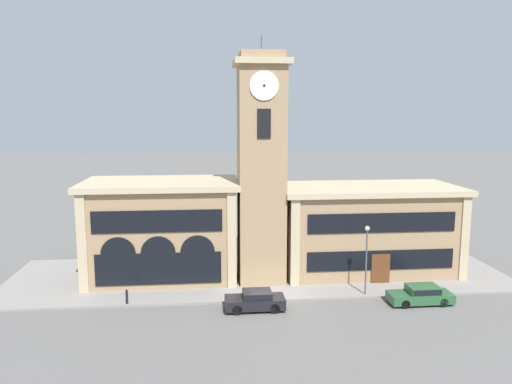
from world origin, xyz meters
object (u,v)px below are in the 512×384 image
Objects in this scene: parked_car_mid at (421,294)px; bollard at (127,297)px; street_lamp at (367,249)px; parked_car_near at (255,300)px.

parked_car_mid is 4.28× the size of bollard.
street_lamp is 4.94× the size of bollard.
parked_car_mid is at bearing -4.50° from bollard.
parked_car_near reaches higher than bollard.
parked_car_near is 3.93× the size of bollard.
bollard is at bearing -179.36° from street_lamp.
bollard is (-17.52, -0.19, -2.97)m from street_lamp.
bollard is at bearing -4.75° from parked_car_mid.
street_lamp reaches higher than parked_car_mid.
street_lamp is (8.46, 1.85, 2.91)m from parked_car_near.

